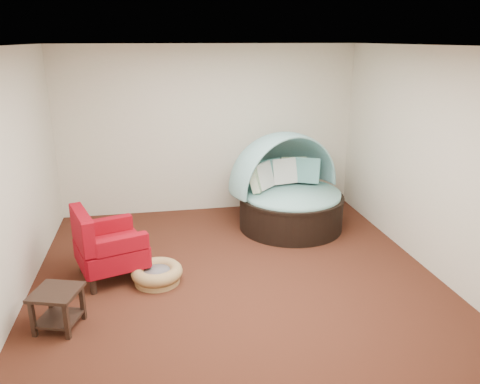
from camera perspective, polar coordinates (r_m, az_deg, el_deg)
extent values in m
plane|color=#462114|center=(6.08, -0.57, -10.01)|extent=(5.00, 5.00, 0.00)
plane|color=beige|center=(7.97, -3.78, 7.51)|extent=(5.00, 0.00, 5.00)
plane|color=beige|center=(3.27, 7.11, -8.69)|extent=(5.00, 0.00, 5.00)
plane|color=beige|center=(5.70, -26.23, 1.30)|extent=(0.00, 5.00, 5.00)
plane|color=beige|center=(6.46, 21.83, 3.70)|extent=(0.00, 5.00, 5.00)
plane|color=white|center=(5.35, -0.67, 17.42)|extent=(5.00, 5.00, 0.00)
cylinder|color=black|center=(7.46, 6.19, -2.50)|extent=(2.07, 2.07, 0.49)
cylinder|color=black|center=(7.38, 6.26, -0.57)|extent=(2.09, 2.09, 0.04)
cylinder|color=#8DCCCB|center=(7.36, 6.27, -0.31)|extent=(1.95, 1.95, 0.11)
cube|color=#396641|center=(7.26, 2.01, 1.75)|extent=(0.39, 0.47, 0.43)
cube|color=white|center=(7.36, 2.82, 1.98)|extent=(0.46, 0.46, 0.43)
cube|color=#5EA4A1|center=(7.57, 3.66, 2.41)|extent=(0.48, 0.40, 0.43)
cube|color=white|center=(7.64, 5.37, 2.53)|extent=(0.45, 0.31, 0.43)
cube|color=#396641|center=(7.77, 6.59, 2.75)|extent=(0.44, 0.29, 0.43)
cube|color=#5EA4A1|center=(7.73, 8.17, 2.61)|extent=(0.47, 0.39, 0.43)
cylinder|color=#9B7446|center=(5.98, -10.04, -10.47)|extent=(0.66, 0.66, 0.06)
torus|color=#9B7446|center=(5.93, -10.09, -9.56)|extent=(0.74, 0.74, 0.16)
cylinder|color=#625D61|center=(5.94, -10.08, -9.74)|extent=(0.44, 0.44, 0.10)
cylinder|color=black|center=(5.88, -17.45, -10.90)|extent=(0.09, 0.09, 0.19)
cylinder|color=black|center=(6.44, -18.67, -8.38)|extent=(0.09, 0.09, 0.19)
cylinder|color=black|center=(6.01, -11.45, -9.74)|extent=(0.09, 0.09, 0.19)
cylinder|color=black|center=(6.56, -13.19, -7.38)|extent=(0.09, 0.09, 0.19)
cube|color=maroon|center=(6.11, -15.37, -7.11)|extent=(1.00, 1.00, 0.28)
cube|color=maroon|center=(5.91, -18.66, -4.38)|extent=(0.39, 0.80, 0.47)
cube|color=maroon|center=(5.72, -14.21, -6.21)|extent=(0.64, 0.32, 0.19)
cube|color=maroon|center=(6.33, -15.84, -3.93)|extent=(0.64, 0.32, 0.19)
cube|color=black|center=(5.22, -21.53, -11.30)|extent=(0.56, 0.56, 0.04)
cube|color=black|center=(5.37, -21.15, -14.15)|extent=(0.50, 0.50, 0.03)
cube|color=black|center=(5.28, -23.95, -14.00)|extent=(0.06, 0.06, 0.40)
cube|color=black|center=(5.54, -22.07, -12.14)|extent=(0.06, 0.06, 0.40)
cube|color=black|center=(5.12, -20.37, -14.61)|extent=(0.06, 0.06, 0.40)
cube|color=black|center=(5.39, -18.64, -12.65)|extent=(0.06, 0.06, 0.40)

